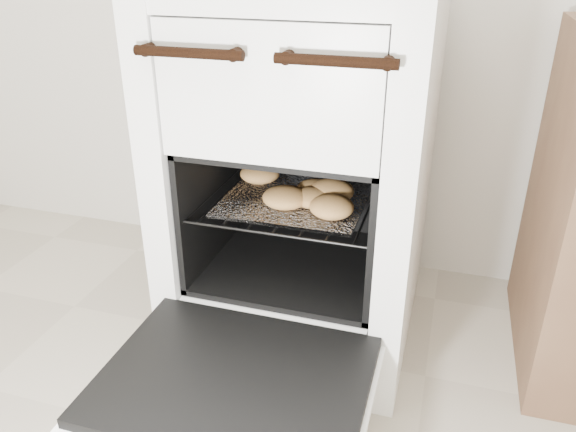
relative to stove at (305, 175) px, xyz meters
name	(u,v)px	position (x,y,z in m)	size (l,w,h in m)	color
stove	(305,175)	(0.00, 0.00, 0.00)	(0.58, 0.65, 0.89)	white
oven_door	(235,382)	(0.00, -0.49, -0.24)	(0.52, 0.41, 0.04)	black
oven_rack	(297,198)	(0.00, -0.06, -0.04)	(0.42, 0.41, 0.01)	black
foil_sheet	(295,199)	(0.00, -0.08, -0.03)	(0.33, 0.29, 0.01)	white
baked_rolls	(307,192)	(0.03, -0.09, -0.01)	(0.35, 0.27, 0.05)	#B88949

